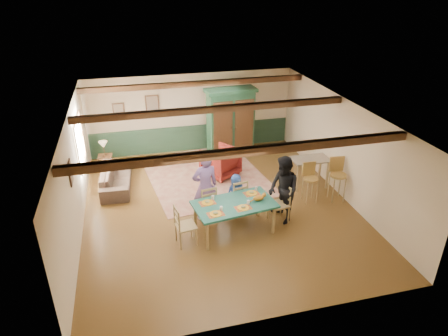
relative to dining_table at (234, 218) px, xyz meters
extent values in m
plane|color=#563818|center=(-0.09, 1.21, -0.40)|extent=(8.00, 8.00, 0.00)
cube|color=beige|center=(-0.09, 5.21, 0.95)|extent=(7.00, 0.02, 2.70)
cube|color=beige|center=(-3.59, 1.21, 0.95)|extent=(0.02, 8.00, 2.70)
cube|color=beige|center=(3.41, 1.21, 0.95)|extent=(0.02, 8.00, 2.70)
cube|color=white|center=(-0.09, 1.21, 2.30)|extent=(7.00, 8.00, 0.02)
cube|color=#1F3928|center=(-0.09, 5.19, 0.05)|extent=(6.95, 0.03, 0.90)
cube|color=#311C0D|center=(-0.09, -1.09, 2.21)|extent=(6.95, 0.16, 0.16)
cube|color=#311C0D|center=(-0.09, 1.61, 2.21)|extent=(6.95, 0.16, 0.16)
cube|color=#311C0D|center=(-0.09, 4.21, 2.21)|extent=(6.95, 0.16, 0.16)
imported|color=#7E5B9C|center=(-0.54, 0.77, 0.51)|extent=(0.72, 0.53, 1.82)
imported|color=black|center=(1.30, 0.20, 0.47)|extent=(0.78, 0.93, 1.74)
imported|color=#23458E|center=(0.29, 0.90, 0.13)|extent=(0.56, 0.41, 1.06)
cube|color=beige|center=(-0.08, 3.09, -0.39)|extent=(3.83, 4.38, 0.01)
cube|color=#173924|center=(1.06, 4.36, 0.78)|extent=(1.71, 0.81, 2.34)
imported|color=#501010|center=(0.39, 3.02, 0.05)|extent=(1.33, 1.33, 0.89)
imported|color=#413128|center=(-2.74, 3.02, -0.10)|extent=(0.93, 2.08, 0.59)
camera|label=1|loc=(-2.20, -7.75, 5.30)|focal=32.00mm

